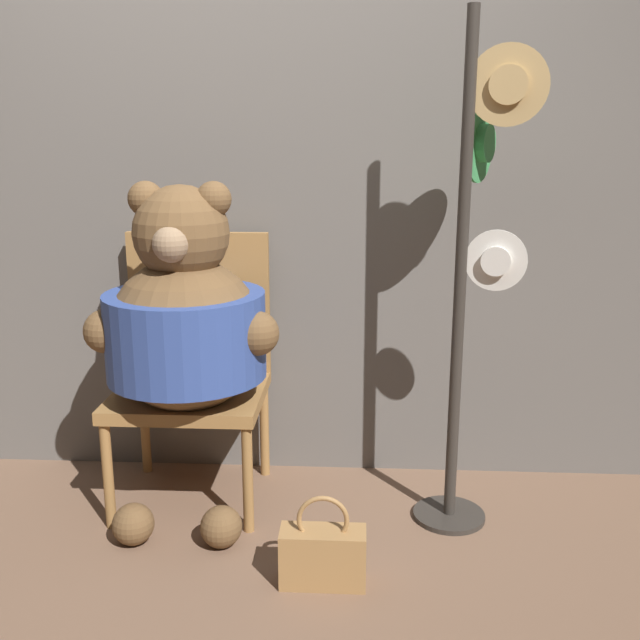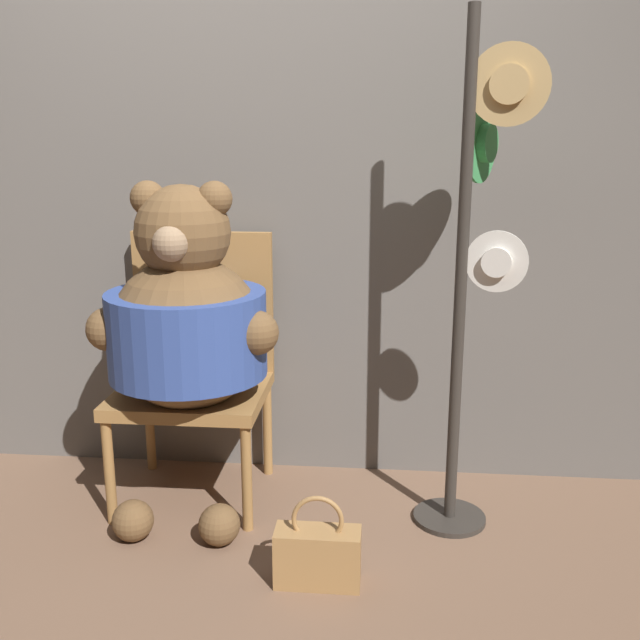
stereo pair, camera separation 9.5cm
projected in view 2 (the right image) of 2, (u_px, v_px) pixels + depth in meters
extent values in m
plane|color=brown|center=(241.00, 521.00, 2.77)|extent=(14.00, 14.00, 0.00)
cube|color=#66605B|center=(259.00, 165.00, 2.98)|extent=(8.00, 0.10, 2.68)
cylinder|color=#9E703D|center=(109.00, 472.00, 2.72)|extent=(0.04, 0.04, 0.43)
cylinder|color=#9E703D|center=(247.00, 478.00, 2.67)|extent=(0.04, 0.04, 0.43)
cylinder|color=#9E703D|center=(150.00, 424.00, 3.17)|extent=(0.04, 0.04, 0.43)
cylinder|color=#9E703D|center=(267.00, 428.00, 3.13)|extent=(0.04, 0.04, 0.43)
cube|color=#9E703D|center=(191.00, 394.00, 2.86)|extent=(0.59, 0.53, 0.05)
cube|color=#9E703D|center=(204.00, 302.00, 3.02)|extent=(0.59, 0.04, 0.60)
sphere|color=brown|center=(187.00, 333.00, 2.72)|extent=(0.59, 0.59, 0.59)
cylinder|color=#334C99|center=(187.00, 333.00, 2.72)|extent=(0.60, 0.60, 0.33)
sphere|color=brown|center=(183.00, 233.00, 2.62)|extent=(0.36, 0.36, 0.36)
sphere|color=brown|center=(148.00, 198.00, 2.60)|extent=(0.13, 0.13, 0.13)
sphere|color=brown|center=(215.00, 199.00, 2.58)|extent=(0.13, 0.13, 0.13)
sphere|color=#997A5B|center=(171.00, 243.00, 2.48)|extent=(0.13, 0.13, 0.13)
sphere|color=brown|center=(108.00, 329.00, 2.66)|extent=(0.17, 0.17, 0.17)
sphere|color=brown|center=(257.00, 333.00, 2.61)|extent=(0.17, 0.17, 0.17)
sphere|color=brown|center=(133.00, 520.00, 2.63)|extent=(0.15, 0.15, 0.15)
sphere|color=brown|center=(219.00, 525.00, 2.60)|extent=(0.15, 0.15, 0.15)
cylinder|color=#332D28|center=(449.00, 517.00, 2.78)|extent=(0.28, 0.28, 0.02)
cylinder|color=#332D28|center=(461.00, 284.00, 2.56)|extent=(0.04, 0.04, 1.88)
cylinder|color=tan|center=(509.00, 85.00, 2.36)|extent=(0.27, 0.05, 0.27)
cylinder|color=tan|center=(509.00, 85.00, 2.36)|extent=(0.14, 0.07, 0.13)
cylinder|color=silver|center=(497.00, 262.00, 2.50)|extent=(0.22, 0.06, 0.22)
cylinder|color=silver|center=(497.00, 262.00, 2.50)|extent=(0.11, 0.08, 0.10)
cylinder|color=#3D9351|center=(481.00, 143.00, 2.54)|extent=(0.14, 0.25, 0.28)
cylinder|color=#3D9351|center=(481.00, 143.00, 2.54)|extent=(0.13, 0.16, 0.13)
cube|color=#A87A47|center=(318.00, 557.00, 2.37)|extent=(0.29, 0.12, 0.19)
torus|color=#A87A47|center=(318.00, 520.00, 2.33)|extent=(0.17, 0.02, 0.17)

